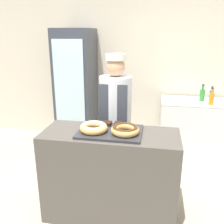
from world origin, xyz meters
TOP-DOWN VIEW (x-y plane):
  - ground_plane at (0.00, 0.00)m, footprint 14.00×14.00m
  - wall_back at (0.00, 2.13)m, footprint 8.00×0.06m
  - display_counter at (0.00, 0.00)m, footprint 1.33×0.53m
  - serving_tray at (0.00, 0.00)m, footprint 0.61×0.44m
  - donut_light_glaze at (-0.15, -0.05)m, footprint 0.27×0.27m
  - donut_chocolate_glaze at (0.15, -0.05)m, footprint 0.27×0.27m
  - brownie_back_left at (-0.07, 0.14)m, footprint 0.10×0.10m
  - brownie_back_right at (0.07, 0.14)m, footprint 0.10×0.10m
  - baker_person at (-0.05, 0.58)m, footprint 0.38×0.38m
  - beverage_fridge at (-0.91, 1.73)m, footprint 0.58×0.69m
  - chest_freezer at (1.05, 1.74)m, footprint 1.09×0.61m
  - bottle_blue at (1.27, 1.84)m, footprint 0.06×0.06m
  - bottle_green at (1.12, 1.76)m, footprint 0.07×0.07m
  - bottle_orange at (1.22, 1.56)m, footprint 0.07×0.07m

SIDE VIEW (x-z plane):
  - ground_plane at x=0.00m, z-range 0.00..0.00m
  - chest_freezer at x=1.05m, z-range 0.00..0.85m
  - display_counter at x=0.00m, z-range 0.00..0.93m
  - baker_person at x=-0.05m, z-range 0.04..1.68m
  - bottle_blue at x=1.27m, z-range 0.82..1.04m
  - bottle_orange at x=1.22m, z-range 0.81..1.07m
  - bottle_green at x=1.12m, z-range 0.81..1.07m
  - serving_tray at x=0.00m, z-range 0.93..0.96m
  - beverage_fridge at x=-0.91m, z-range 0.00..1.93m
  - brownie_back_left at x=-0.07m, z-range 0.96..0.99m
  - brownie_back_right at x=0.07m, z-range 0.96..0.99m
  - donut_light_glaze at x=-0.15m, z-range 0.96..1.03m
  - donut_chocolate_glaze at x=0.15m, z-range 0.96..1.03m
  - wall_back at x=0.00m, z-range 0.00..2.70m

